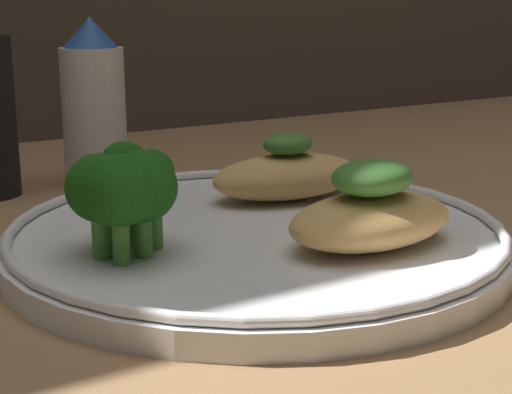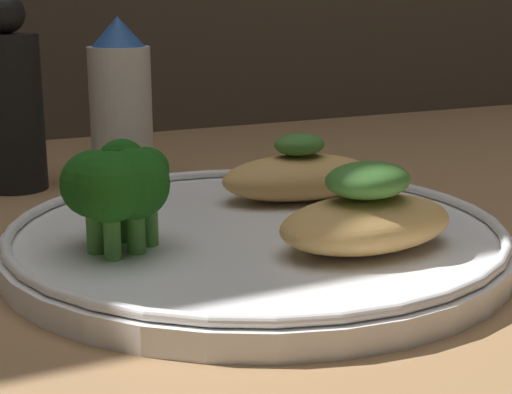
# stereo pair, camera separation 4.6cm
# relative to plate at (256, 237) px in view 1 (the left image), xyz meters

# --- Properties ---
(ground_plane) EXTENTS (1.80, 1.80, 0.01)m
(ground_plane) POSITION_rel_plate_xyz_m (0.00, 0.00, -0.01)
(ground_plane) COLOR #936D47
(plate) EXTENTS (0.29, 0.29, 0.02)m
(plate) POSITION_rel_plate_xyz_m (0.00, 0.00, 0.00)
(plate) COLOR white
(plate) RESTS_ON ground_plane
(grilled_meat_front) EXTENTS (0.11, 0.07, 0.05)m
(grilled_meat_front) POSITION_rel_plate_xyz_m (0.04, -0.06, 0.02)
(grilled_meat_front) COLOR tan
(grilled_meat_front) RESTS_ON plate
(grilled_meat_middle) EXTENTS (0.11, 0.07, 0.04)m
(grilled_meat_middle) POSITION_rel_plate_xyz_m (0.06, 0.05, 0.02)
(grilled_meat_middle) COLOR tan
(grilled_meat_middle) RESTS_ON plate
(broccoli_bunch) EXTENTS (0.06, 0.06, 0.06)m
(broccoli_bunch) POSITION_rel_plate_xyz_m (-0.08, -0.00, 0.04)
(broccoli_bunch) COLOR #4C8E38
(broccoli_bunch) RESTS_ON plate
(sauce_bottle) EXTENTS (0.05, 0.05, 0.13)m
(sauce_bottle) POSITION_rel_plate_xyz_m (-0.01, 0.22, 0.05)
(sauce_bottle) COLOR white
(sauce_bottle) RESTS_ON ground_plane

